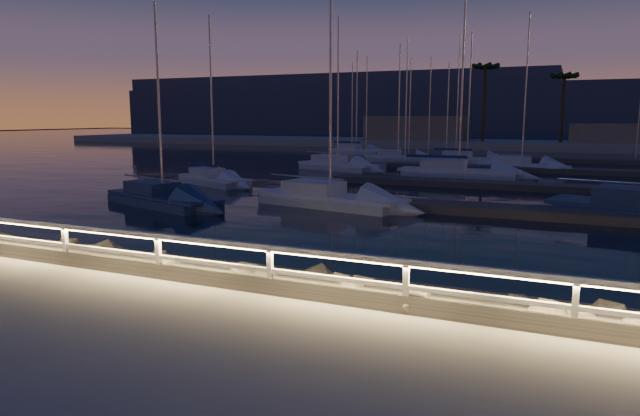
# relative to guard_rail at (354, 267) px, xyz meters

# --- Properties ---
(ground) EXTENTS (400.00, 400.00, 0.00)m
(ground) POSITION_rel_guard_rail_xyz_m (0.07, 0.00, -0.77)
(ground) COLOR #AAA59A
(ground) RESTS_ON ground
(harbor_water) EXTENTS (400.00, 440.00, 0.60)m
(harbor_water) POSITION_rel_guard_rail_xyz_m (0.07, 31.22, -1.74)
(harbor_water) COLOR black
(harbor_water) RESTS_ON ground
(guard_rail) EXTENTS (44.11, 0.12, 1.06)m
(guard_rail) POSITION_rel_guard_rail_xyz_m (0.00, 0.00, 0.00)
(guard_rail) COLOR white
(guard_rail) RESTS_ON ground
(riprap) EXTENTS (33.65, 2.95, 1.42)m
(riprap) POSITION_rel_guard_rail_xyz_m (-1.55, 1.42, -0.97)
(riprap) COLOR slate
(riprap) RESTS_ON ground
(floating_docks) EXTENTS (22.00, 36.00, 0.40)m
(floating_docks) POSITION_rel_guard_rail_xyz_m (0.07, 32.50, -1.17)
(floating_docks) COLOR #605A4F
(floating_docks) RESTS_ON ground
(far_shore) EXTENTS (160.00, 14.00, 5.20)m
(far_shore) POSITION_rel_guard_rail_xyz_m (-0.06, 74.05, -0.48)
(far_shore) COLOR #AAA59A
(far_shore) RESTS_ON ground
(palm_left) EXTENTS (3.00, 3.00, 11.20)m
(palm_left) POSITION_rel_guard_rail_xyz_m (-7.93, 72.00, 9.36)
(palm_left) COLOR #493522
(palm_left) RESTS_ON ground
(palm_center) EXTENTS (3.00, 3.00, 9.70)m
(palm_center) POSITION_rel_guard_rail_xyz_m (2.07, 73.00, 8.01)
(palm_center) COLOR #493522
(palm_center) RESTS_ON ground
(distant_hills) EXTENTS (230.00, 37.50, 18.00)m
(distant_hills) POSITION_rel_guard_rail_xyz_m (-22.06, 133.69, 3.96)
(distant_hills) COLOR #3A425A
(distant_hills) RESTS_ON ground
(sailboat_a) EXTENTS (6.43, 4.09, 10.74)m
(sailboat_a) POSITION_rel_guard_rail_xyz_m (-17.56, 20.48, -0.97)
(sailboat_a) COLOR silver
(sailboat_a) RESTS_ON ground
(sailboat_b) EXTENTS (7.61, 4.24, 12.51)m
(sailboat_b) POSITION_rel_guard_rail_xyz_m (-14.84, 12.06, -0.95)
(sailboat_b) COLOR navy
(sailboat_b) RESTS_ON ground
(sailboat_e) EXTENTS (7.59, 4.23, 12.55)m
(sailboat_e) POSITION_rel_guard_rail_xyz_m (-14.21, 33.44, -0.93)
(sailboat_e) COLOR silver
(sailboat_e) RESTS_ON ground
(sailboat_f) EXTENTS (8.07, 3.77, 13.27)m
(sailboat_f) POSITION_rel_guard_rail_xyz_m (-7.16, 15.20, -0.93)
(sailboat_f) COLOR silver
(sailboat_f) RESTS_ON ground
(sailboat_i) EXTENTS (6.93, 3.97, 11.46)m
(sailboat_i) POSITION_rel_guard_rail_xyz_m (-12.34, 44.64, -0.95)
(sailboat_i) COLOR silver
(sailboat_i) RESTS_ON ground
(sailboat_j) EXTENTS (8.68, 2.85, 14.65)m
(sailboat_j) POSITION_rel_guard_rail_xyz_m (-3.91, 31.30, -0.90)
(sailboat_j) COLOR silver
(sailboat_j) RESTS_ON ground
(sailboat_k) EXTENTS (7.72, 4.99, 12.80)m
(sailboat_k) POSITION_rel_guard_rail_xyz_m (-0.24, 39.72, -0.96)
(sailboat_k) COLOR silver
(sailboat_k) RESTS_ON ground
(sailboat_m) EXTENTS (7.32, 3.46, 12.10)m
(sailboat_m) POSITION_rel_guard_rail_xyz_m (-20.12, 53.75, -0.94)
(sailboat_m) COLOR silver
(sailboat_m) RESTS_ON ground
(sailboat_n) EXTENTS (7.27, 2.32, 12.29)m
(sailboat_n) POSITION_rel_guard_rail_xyz_m (-5.65, 45.14, -0.95)
(sailboat_n) COLOR silver
(sailboat_n) RESTS_ON ground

